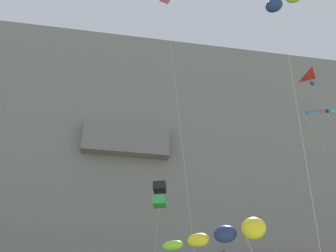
# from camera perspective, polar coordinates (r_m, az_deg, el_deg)

# --- Properties ---
(cliff_face) EXTENTS (180.00, 29.50, 58.45)m
(cliff_face) POSITION_cam_1_polar(r_m,az_deg,el_deg) (71.84, -6.96, -12.43)
(cliff_face) COLOR slate
(cliff_face) RESTS_ON ground
(kite_box_mid_left) EXTENTS (2.33, 4.60, 17.00)m
(kite_box_mid_left) POSITION_cam_1_polar(r_m,az_deg,el_deg) (31.46, -1.15, -9.33)
(kite_box_mid_left) COLOR black
(kite_box_mid_left) RESTS_ON ground
(kite_windsock_high_right) EXTENTS (4.03, 3.93, 8.18)m
(kite_windsock_high_right) POSITION_cam_1_polar(r_m,az_deg,el_deg) (14.73, 8.13, -14.32)
(kite_windsock_high_right) COLOR yellow
(kite_windsock_high_right) RESTS_ON ground
(kite_banner_upper_right) EXTENTS (3.10, 5.71, 26.07)m
(kite_banner_upper_right) POSITION_cam_1_polar(r_m,az_deg,el_deg) (39.28, 21.48, -1.73)
(kite_banner_upper_right) COLOR black
(kite_banner_upper_right) RESTS_ON ground
(kite_delta_high_left) EXTENTS (1.90, 6.29, 27.75)m
(kite_delta_high_left) POSITION_cam_1_polar(r_m,az_deg,el_deg) (40.39, 19.82, 4.93)
(kite_delta_high_left) COLOR red
(kite_delta_high_left) RESTS_ON ground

